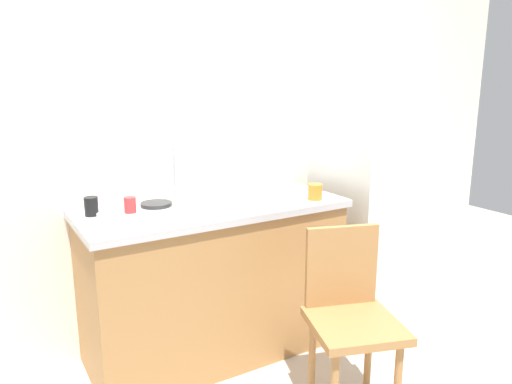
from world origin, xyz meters
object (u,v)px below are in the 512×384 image
cup_red (130,205)px  cup_black (91,206)px  chair (350,313)px  dish_tray (204,204)px  cup_white (106,223)px  cup_orange (315,192)px  hotplate (156,204)px  refrigerator (368,220)px

cup_red → cup_black: size_ratio=0.85×
chair → dish_tray: dish_tray is taller
dish_tray → cup_white: bearing=-164.4°
cup_orange → hotplate: bearing=158.7°
dish_tray → hotplate: bearing=137.3°
refrigerator → cup_red: 1.64m
chair → cup_red: size_ratio=10.92×
chair → cup_red: (-0.77, 0.86, 0.44)m
dish_tray → cup_white: cup_white is taller
dish_tray → cup_black: cup_black is taller
chair → hotplate: (-0.61, 0.91, 0.41)m
refrigerator → hotplate: refrigerator is taller
hotplate → cup_orange: bearing=-21.3°
refrigerator → dish_tray: size_ratio=4.51×
dish_tray → cup_orange: size_ratio=3.10×
hotplate → cup_white: 0.49m
dish_tray → hotplate: 0.27m
hotplate → cup_black: size_ratio=1.77×
dish_tray → cup_red: cup_red is taller
cup_orange → cup_black: bearing=165.2°
cup_red → cup_black: cup_black is taller
dish_tray → hotplate: size_ratio=1.65×
dish_tray → cup_white: 0.57m
hotplate → cup_black: cup_black is taller
dish_tray → cup_red: bearing=160.6°
dish_tray → cup_orange: 0.65m
chair → cup_red: 1.23m
hotplate → cup_orange: size_ratio=1.88×
cup_orange → dish_tray: bearing=167.4°
cup_white → cup_black: bearing=89.0°
cup_black → hotplate: bearing=2.5°
chair → cup_black: (-0.95, 0.90, 0.44)m
dish_tray → cup_red: size_ratio=3.44×
hotplate → cup_orange: 0.90m
hotplate → cup_red: bearing=-160.0°
refrigerator → cup_orange: size_ratio=13.97×
cup_white → dish_tray: bearing=15.6°
chair → cup_black: cup_black is taller
chair → hotplate: 1.17m
chair → cup_white: size_ratio=9.84×
refrigerator → cup_red: size_ratio=15.50×
refrigerator → cup_red: (-1.61, 0.07, 0.30)m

